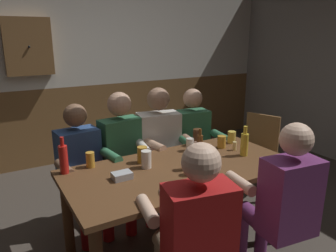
# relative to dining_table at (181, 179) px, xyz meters

# --- Properties ---
(ground_plane) EXTENTS (7.27, 7.27, 0.00)m
(ground_plane) POSITION_rel_dining_table_xyz_m (0.00, 0.14, -0.65)
(ground_plane) COLOR #423A33
(back_wall_upper) EXTENTS (6.06, 0.12, 1.57)m
(back_wall_upper) POSITION_rel_dining_table_xyz_m (0.00, 2.54, 1.21)
(back_wall_upper) COLOR silver
(back_wall_wainscot) EXTENTS (6.06, 0.12, 1.07)m
(back_wall_wainscot) POSITION_rel_dining_table_xyz_m (0.00, 2.54, -0.11)
(back_wall_wainscot) COLOR brown
(back_wall_wainscot) RESTS_ON ground_plane
(dining_table) EXTENTS (1.83, 0.90, 0.75)m
(dining_table) POSITION_rel_dining_table_xyz_m (0.00, 0.00, 0.00)
(dining_table) COLOR brown
(dining_table) RESTS_ON ground_plane
(person_0) EXTENTS (0.53, 0.55, 1.19)m
(person_0) POSITION_rel_dining_table_xyz_m (-0.61, 0.68, 0.01)
(person_0) COLOR #2D4C84
(person_0) RESTS_ON ground_plane
(person_1) EXTENTS (0.56, 0.53, 1.25)m
(person_1) POSITION_rel_dining_table_xyz_m (-0.20, 0.68, 0.05)
(person_1) COLOR #33724C
(person_1) RESTS_ON ground_plane
(person_2) EXTENTS (0.60, 0.60, 1.26)m
(person_2) POSITION_rel_dining_table_xyz_m (0.20, 0.69, 0.06)
(person_2) COLOR silver
(person_2) RESTS_ON ground_plane
(person_3) EXTENTS (0.52, 0.55, 1.22)m
(person_3) POSITION_rel_dining_table_xyz_m (0.61, 0.67, 0.02)
(person_3) COLOR #33724C
(person_3) RESTS_ON ground_plane
(person_4) EXTENTS (0.57, 0.58, 1.23)m
(person_4) POSITION_rel_dining_table_xyz_m (-0.35, -0.68, 0.03)
(person_4) COLOR #AD1919
(person_4) RESTS_ON ground_plane
(person_5) EXTENTS (0.53, 0.57, 1.23)m
(person_5) POSITION_rel_dining_table_xyz_m (0.38, -0.68, 0.03)
(person_5) COLOR #6B2D66
(person_5) RESTS_ON ground_plane
(chair_empty_near_right) EXTENTS (0.56, 0.56, 0.88)m
(chair_empty_near_right) POSITION_rel_dining_table_xyz_m (1.35, 0.49, -0.17)
(chair_empty_near_right) COLOR brown
(chair_empty_near_right) RESTS_ON ground_plane
(table_candle) EXTENTS (0.04, 0.04, 0.08)m
(table_candle) POSITION_rel_dining_table_xyz_m (0.62, 0.08, 0.14)
(table_candle) COLOR #F9E08C
(table_candle) RESTS_ON dining_table
(condiment_caddy) EXTENTS (0.14, 0.10, 0.05)m
(condiment_caddy) POSITION_rel_dining_table_xyz_m (-0.49, 0.03, 0.13)
(condiment_caddy) COLOR #B2B7BC
(condiment_caddy) RESTS_ON dining_table
(plate_0) EXTENTS (0.21, 0.21, 0.01)m
(plate_0) POSITION_rel_dining_table_xyz_m (0.21, 0.04, 0.11)
(plate_0) COLOR white
(plate_0) RESTS_ON dining_table
(plate_1) EXTENTS (0.22, 0.22, 0.01)m
(plate_1) POSITION_rel_dining_table_xyz_m (-0.26, -0.34, 0.11)
(plate_1) COLOR white
(plate_1) RESTS_ON dining_table
(bottle_0) EXTENTS (0.07, 0.07, 0.29)m
(bottle_0) POSITION_rel_dining_table_xyz_m (-0.83, 0.35, 0.22)
(bottle_0) COLOR red
(bottle_0) RESTS_ON dining_table
(bottle_1) EXTENTS (0.07, 0.07, 0.26)m
(bottle_1) POSITION_rel_dining_table_xyz_m (0.61, -0.06, 0.21)
(bottle_1) COLOR gold
(bottle_1) RESTS_ON dining_table
(bottle_2) EXTENTS (0.05, 0.05, 0.20)m
(bottle_2) POSITION_rel_dining_table_xyz_m (0.36, 0.25, 0.18)
(bottle_2) COLOR #593314
(bottle_2) RESTS_ON dining_table
(pint_glass_0) EXTENTS (0.07, 0.07, 0.13)m
(pint_glass_0) POSITION_rel_dining_table_xyz_m (0.01, -0.07, 0.17)
(pint_glass_0) COLOR gold
(pint_glass_0) RESTS_ON dining_table
(pint_glass_1) EXTENTS (0.08, 0.08, 0.11)m
(pint_glass_1) POSITION_rel_dining_table_xyz_m (0.57, 0.20, 0.16)
(pint_glass_1) COLOR gold
(pint_glass_1) RESTS_ON dining_table
(pint_glass_2) EXTENTS (0.07, 0.07, 0.12)m
(pint_glass_2) POSITION_rel_dining_table_xyz_m (-0.62, 0.36, 0.16)
(pint_glass_2) COLOR gold
(pint_glass_2) RESTS_ON dining_table
(pint_glass_3) EXTENTS (0.08, 0.08, 0.11)m
(pint_glass_3) POSITION_rel_dining_table_xyz_m (0.74, 0.26, 0.16)
(pint_glass_3) COLOR #E5C64C
(pint_glass_3) RESTS_ON dining_table
(pint_glass_4) EXTENTS (0.08, 0.08, 0.16)m
(pint_glass_4) POSITION_rel_dining_table_xyz_m (0.41, 0.37, 0.18)
(pint_glass_4) COLOR #4C2D19
(pint_glass_4) RESTS_ON dining_table
(pint_glass_5) EXTENTS (0.07, 0.07, 0.12)m
(pint_glass_5) POSITION_rel_dining_table_xyz_m (0.27, 0.28, 0.16)
(pint_glass_5) COLOR white
(pint_glass_5) RESTS_ON dining_table
(pint_glass_6) EXTENTS (0.08, 0.08, 0.14)m
(pint_glass_6) POSITION_rel_dining_table_xyz_m (-0.24, 0.13, 0.17)
(pint_glass_6) COLOR white
(pint_glass_6) RESTS_ON dining_table
(pint_glass_7) EXTENTS (0.08, 0.08, 0.14)m
(pint_glass_7) POSITION_rel_dining_table_xyz_m (-0.23, 0.24, 0.17)
(pint_glass_7) COLOR gold
(pint_glass_7) RESTS_ON dining_table
(pint_glass_8) EXTENTS (0.07, 0.07, 0.11)m
(pint_glass_8) POSITION_rel_dining_table_xyz_m (-0.00, -0.17, 0.16)
(pint_glass_8) COLOR gold
(pint_glass_8) RESTS_ON dining_table
(wall_dart_cabinet) EXTENTS (0.56, 0.15, 0.70)m
(wall_dart_cabinet) POSITION_rel_dining_table_xyz_m (-0.71, 2.41, 0.97)
(wall_dart_cabinet) COLOR brown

